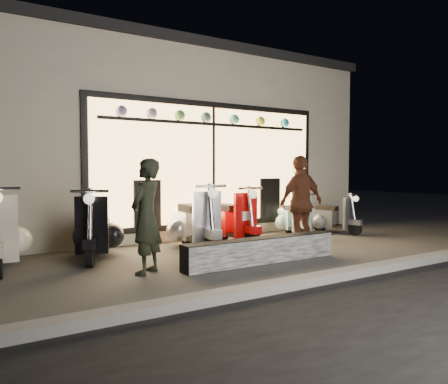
# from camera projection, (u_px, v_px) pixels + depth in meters

# --- Properties ---
(ground) EXTENTS (40.00, 40.00, 0.00)m
(ground) POSITION_uv_depth(u_px,v_px,m) (231.00, 257.00, 7.24)
(ground) COLOR #383533
(ground) RESTS_ON ground
(kerb) EXTENTS (40.00, 0.25, 0.12)m
(kerb) POSITION_uv_depth(u_px,v_px,m) (317.00, 279.00, 5.55)
(kerb) COLOR slate
(kerb) RESTS_ON ground
(shop_building) EXTENTS (10.20, 6.23, 4.20)m
(shop_building) POSITION_uv_depth(u_px,v_px,m) (127.00, 144.00, 11.35)
(shop_building) COLOR beige
(shop_building) RESTS_ON ground
(graffiti_barrier) EXTENTS (2.69, 0.28, 0.40)m
(graffiti_barrier) POSITION_uv_depth(u_px,v_px,m) (261.00, 250.00, 6.76)
(graffiti_barrier) COLOR black
(graffiti_barrier) RESTS_ON ground
(scooter_silver) EXTENTS (0.59, 1.61, 1.15)m
(scooter_silver) POSITION_uv_depth(u_px,v_px,m) (193.00, 224.00, 8.02)
(scooter_silver) COLOR black
(scooter_silver) RESTS_ON ground
(scooter_red) EXTENTS (0.49, 1.51, 1.09)m
(scooter_red) POSITION_uv_depth(u_px,v_px,m) (229.00, 221.00, 8.62)
(scooter_red) COLOR black
(scooter_red) RESTS_ON ground
(scooter_black) EXTENTS (0.89, 1.52, 1.10)m
(scooter_black) POSITION_uv_depth(u_px,v_px,m) (97.00, 230.00, 7.26)
(scooter_black) COLOR black
(scooter_black) RESTS_ON ground
(scooter_cream) EXTENTS (0.65, 1.65, 1.17)m
(scooter_cream) POSITION_uv_depth(u_px,v_px,m) (0.00, 235.00, 6.52)
(scooter_cream) COLOR black
(scooter_cream) RESTS_ON ground
(scooter_blue) EXTENTS (0.68, 1.28, 0.92)m
(scooter_blue) POSITION_uv_depth(u_px,v_px,m) (293.00, 219.00, 9.65)
(scooter_blue) COLOR black
(scooter_blue) RESTS_ON ground
(scooter_grey) EXTENTS (0.65, 1.22, 0.88)m
(scooter_grey) POSITION_uv_depth(u_px,v_px,m) (329.00, 217.00, 10.02)
(scooter_grey) COLOR black
(scooter_grey) RESTS_ON ground
(man) EXTENTS (0.70, 0.67, 1.61)m
(man) POSITION_uv_depth(u_px,v_px,m) (146.00, 216.00, 6.06)
(man) COLOR black
(man) RESTS_ON ground
(woman) EXTENTS (1.03, 0.49, 1.71)m
(woman) POSITION_uv_depth(u_px,v_px,m) (301.00, 203.00, 7.84)
(woman) COLOR brown
(woman) RESTS_ON ground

